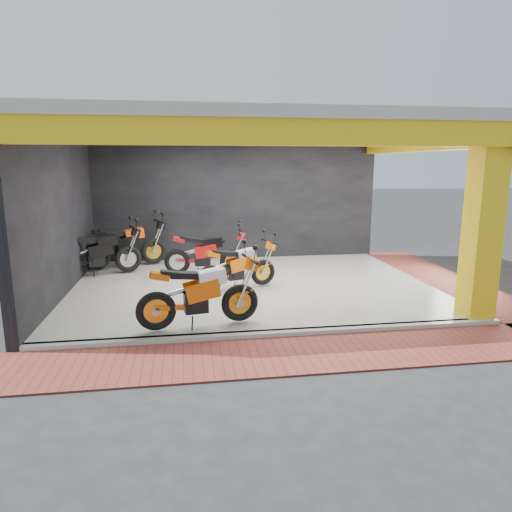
{
  "coord_description": "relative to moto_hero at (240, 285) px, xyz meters",
  "views": [
    {
      "loc": [
        -1.43,
        -8.06,
        2.84
      ],
      "look_at": [
        -0.0,
        1.31,
        0.9
      ],
      "focal_mm": 32.0,
      "sensor_mm": 36.0,
      "label": 1
    }
  ],
  "objects": [
    {
      "name": "moto_row_b",
      "position": [
        0.22,
        3.41,
        -0.03
      ],
      "size": [
        2.21,
        1.08,
        1.29
      ],
      "primitive_type": null,
      "rotation": [
        0.0,
        0.0,
        -0.14
      ],
      "color": "red",
      "rests_on": "showroom_floor"
    },
    {
      "name": "header_beam_right",
      "position": [
        4.56,
        2.5,
        2.52
      ],
      "size": [
        0.3,
        6.4,
        0.4
      ],
      "primitive_type": "cube",
      "color": "yellow",
      "rests_on": "corner_column"
    },
    {
      "name": "moto_row_c",
      "position": [
        -1.79,
        4.96,
        0.03
      ],
      "size": [
        2.46,
        1.62,
        1.41
      ],
      "primitive_type": null,
      "rotation": [
        0.0,
        0.0,
        0.37
      ],
      "color": "black",
      "rests_on": "showroom_floor"
    },
    {
      "name": "moto_hero",
      "position": [
        0.0,
        0.0,
        0.0
      ],
      "size": [
        2.32,
        1.19,
        1.35
      ],
      "primitive_type": null,
      "rotation": [
        0.0,
        0.0,
        0.17
      ],
      "color": "#ED5C0A",
      "rests_on": "showroom_floor"
    },
    {
      "name": "corner_column",
      "position": [
        4.31,
        -0.25,
        0.97
      ],
      "size": [
        0.5,
        0.5,
        3.5
      ],
      "primitive_type": "cube",
      "color": "yellow",
      "rests_on": "ground"
    },
    {
      "name": "ground",
      "position": [
        0.56,
        0.5,
        -0.78
      ],
      "size": [
        80.0,
        80.0,
        0.0
      ],
      "primitive_type": "plane",
      "color": "#2D2D30",
      "rests_on": "ground"
    },
    {
      "name": "floor_kerb",
      "position": [
        0.56,
        -0.52,
        -0.73
      ],
      "size": [
        8.0,
        0.2,
        0.1
      ],
      "primitive_type": "cube",
      "color": "silver",
      "rests_on": "ground"
    },
    {
      "name": "paver_right",
      "position": [
        5.36,
        2.5,
        -0.76
      ],
      "size": [
        1.4,
        7.0,
        0.03
      ],
      "primitive_type": "cube",
      "color": "#973A31",
      "rests_on": "ground"
    },
    {
      "name": "left_wall",
      "position": [
        -3.54,
        2.5,
        0.97
      ],
      "size": [
        0.2,
        6.2,
        3.5
      ],
      "primitive_type": "cube",
      "color": "black",
      "rests_on": "ground"
    },
    {
      "name": "moto_row_a",
      "position": [
        0.8,
        2.31,
        -0.07
      ],
      "size": [
        2.1,
        1.32,
        1.21
      ],
      "primitive_type": null,
      "rotation": [
        0.0,
        0.0,
        0.32
      ],
      "color": "orange",
      "rests_on": "showroom_floor"
    },
    {
      "name": "back_wall",
      "position": [
        0.56,
        5.6,
        0.97
      ],
      "size": [
        8.2,
        0.2,
        3.5
      ],
      "primitive_type": "cube",
      "color": "black",
      "rests_on": "ground"
    },
    {
      "name": "header_beam_front",
      "position": [
        0.56,
        -0.5,
        2.52
      ],
      "size": [
        8.4,
        0.3,
        0.4
      ],
      "primitive_type": "cube",
      "color": "yellow",
      "rests_on": "corner_column"
    },
    {
      "name": "showroom_floor",
      "position": [
        0.56,
        2.5,
        -0.73
      ],
      "size": [
        8.0,
        6.0,
        0.1
      ],
      "primitive_type": "cube",
      "color": "silver",
      "rests_on": "ground"
    },
    {
      "name": "showroom_ceiling",
      "position": [
        0.56,
        2.5,
        2.82
      ],
      "size": [
        8.4,
        6.4,
        0.2
      ],
      "primitive_type": "cube",
      "color": "beige",
      "rests_on": "corner_column"
    },
    {
      "name": "moto_row_d",
      "position": [
        -2.36,
        4.07,
        0.0
      ],
      "size": [
        2.37,
        1.54,
        1.36
      ],
      "primitive_type": null,
      "rotation": [
        0.0,
        0.0,
        0.35
      ],
      "color": "black",
      "rests_on": "showroom_floor"
    },
    {
      "name": "paver_front",
      "position": [
        0.56,
        -1.3,
        -0.76
      ],
      "size": [
        9.0,
        1.4,
        0.03
      ],
      "primitive_type": "cube",
      "color": "#973A31",
      "rests_on": "ground"
    }
  ]
}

